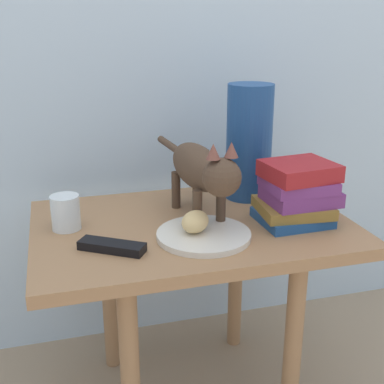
# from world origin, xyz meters

# --- Properties ---
(side_table) EXTENTS (0.79, 0.53, 0.53)m
(side_table) POSITION_xyz_m (0.00, 0.00, 0.46)
(side_table) COLOR #9E724C
(side_table) RESTS_ON ground
(plate) EXTENTS (0.22, 0.22, 0.01)m
(plate) POSITION_xyz_m (-0.00, -0.10, 0.54)
(plate) COLOR silver
(plate) RESTS_ON side_table
(bread_roll) EXTENTS (0.10, 0.10, 0.05)m
(bread_roll) POSITION_xyz_m (-0.02, -0.09, 0.57)
(bread_roll) COLOR #E0BC7A
(bread_roll) RESTS_ON plate
(cat) EXTENTS (0.12, 0.48, 0.23)m
(cat) POSITION_xyz_m (0.03, 0.01, 0.67)
(cat) COLOR #4C3828
(cat) RESTS_ON side_table
(book_stack) EXTENTS (0.19, 0.17, 0.16)m
(book_stack) POSITION_xyz_m (0.25, -0.07, 0.61)
(book_stack) COLOR #1E4C8C
(book_stack) RESTS_ON side_table
(green_vase) EXTENTS (0.13, 0.13, 0.32)m
(green_vase) POSITION_xyz_m (0.21, 0.14, 0.69)
(green_vase) COLOR navy
(green_vase) RESTS_ON side_table
(candle_jar) EXTENTS (0.07, 0.07, 0.08)m
(candle_jar) POSITION_xyz_m (-0.31, 0.04, 0.57)
(candle_jar) COLOR silver
(candle_jar) RESTS_ON side_table
(tv_remote) EXTENTS (0.15, 0.12, 0.02)m
(tv_remote) POSITION_xyz_m (-0.22, -0.11, 0.54)
(tv_remote) COLOR black
(tv_remote) RESTS_ON side_table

